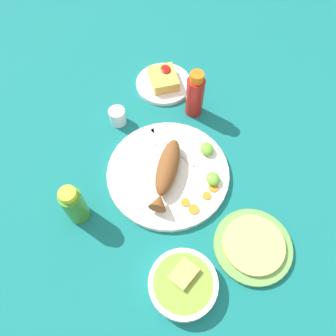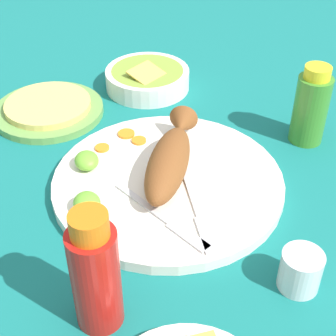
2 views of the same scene
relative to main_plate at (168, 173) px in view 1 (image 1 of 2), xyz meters
The scene contains 19 objects.
ground_plane 0.01m from the main_plate, ahead, with size 4.00×4.00×0.00m, color #146B66.
main_plate is the anchor object (origin of this frame).
fried_fish 0.04m from the main_plate, 152.65° to the left, with size 0.23×0.15×0.06m.
fork_near 0.09m from the main_plate, 12.58° to the left, with size 0.19×0.03×0.00m.
fork_far 0.10m from the main_plate, 17.59° to the right, with size 0.17×0.10×0.00m.
carrot_slice_near 0.11m from the main_plate, 168.93° to the right, with size 0.02×0.02×0.00m, color orange.
carrot_slice_mid 0.14m from the main_plate, 164.30° to the right, with size 0.03×0.03×0.00m, color orange.
carrot_slice_far 0.14m from the main_plate, 140.73° to the right, with size 0.02×0.02×0.00m, color orange.
carrot_slice_extra 0.14m from the main_plate, 127.35° to the right, with size 0.03×0.03×0.00m, color orange.
lime_wedge_main 0.13m from the main_plate, 118.28° to the right, with size 0.05×0.04×0.02m, color #6BB233.
lime_wedge_side 0.14m from the main_plate, 73.62° to the right, with size 0.05×0.04×0.03m, color #6BB233.
hot_sauce_bottle_red 0.27m from the main_plate, 33.96° to the right, with size 0.06×0.06×0.17m.
hot_sauce_bottle_green 0.28m from the main_plate, 102.93° to the left, with size 0.06×0.06×0.14m.
salt_cup 0.26m from the main_plate, 24.83° to the left, with size 0.05×0.05×0.05m.
side_plate_fries 0.36m from the main_plate, 12.20° to the right, with size 0.19×0.19×0.01m, color white.
fries_pile 0.36m from the main_plate, 12.25° to the right, with size 0.11×0.09×0.04m.
guacamole_bowl 0.32m from the main_plate, behind, with size 0.17×0.17×0.05m.
tortilla_plate 0.31m from the main_plate, 149.17° to the right, with size 0.21×0.21×0.01m, color #6B9E4C.
tortilla_stack 0.31m from the main_plate, 149.17° to the right, with size 0.16×0.16×0.01m, color #E0C666.
Camera 1 is at (-0.45, 0.12, 0.86)m, focal length 35.00 mm.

